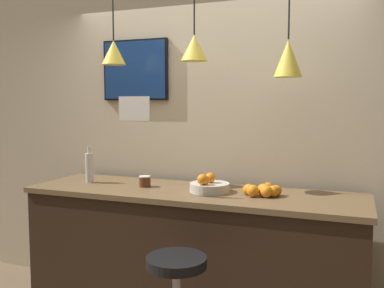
{
  "coord_description": "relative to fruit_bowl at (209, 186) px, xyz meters",
  "views": [
    {
      "loc": [
        1.13,
        -2.26,
        1.68
      ],
      "look_at": [
        0.0,
        0.68,
        1.38
      ],
      "focal_mm": 40.0,
      "sensor_mm": 36.0,
      "label": 1
    }
  ],
  "objects": [
    {
      "name": "pendant_lamp_left",
      "position": [
        -0.82,
        0.05,
        1.01
      ],
      "size": [
        0.19,
        0.19,
        0.81
      ],
      "color": "black"
    },
    {
      "name": "pendant_lamp_middle",
      "position": [
        -0.14,
        0.05,
        1.01
      ],
      "size": [
        0.2,
        0.2,
        0.81
      ],
      "color": "black"
    },
    {
      "name": "pendant_lamp_right",
      "position": [
        0.55,
        0.05,
        0.91
      ],
      "size": [
        0.2,
        0.2,
        0.94
      ],
      "color": "black"
    },
    {
      "name": "juice_bottle",
      "position": [
        -1.04,
        0.01,
        0.08
      ],
      "size": [
        0.07,
        0.07,
        0.3
      ],
      "color": "silver",
      "rests_on": "service_counter"
    },
    {
      "name": "spread_jar",
      "position": [
        -0.53,
        0.01,
        -0.0
      ],
      "size": [
        0.09,
        0.09,
        0.09
      ],
      "color": "#562D19",
      "rests_on": "service_counter"
    },
    {
      "name": "fruit_bowl",
      "position": [
        0.0,
        0.0,
        0.0
      ],
      "size": [
        0.29,
        0.29,
        0.14
      ],
      "color": "beige",
      "rests_on": "service_counter"
    },
    {
      "name": "service_counter",
      "position": [
        -0.14,
        0.01,
        -0.56
      ],
      "size": [
        2.53,
        0.72,
        1.03
      ],
      "color": "black",
      "rests_on": "ground_plane"
    },
    {
      "name": "mounted_tv",
      "position": [
        -0.83,
        0.42,
        0.9
      ],
      "size": [
        0.62,
        0.04,
        0.53
      ],
      "color": "black"
    },
    {
      "name": "hanging_menu_board",
      "position": [
        -0.46,
        -0.27,
        0.57
      ],
      "size": [
        0.24,
        0.01,
        0.17
      ],
      "color": "white"
    },
    {
      "name": "back_wall",
      "position": [
        -0.14,
        0.48,
        0.37
      ],
      "size": [
        8.0,
        0.06,
        2.9
      ],
      "color": "beige",
      "rests_on": "ground_plane"
    },
    {
      "name": "orange_pile",
      "position": [
        0.4,
        0.02,
        -0.01
      ],
      "size": [
        0.27,
        0.25,
        0.09
      ],
      "color": "orange",
      "rests_on": "service_counter"
    }
  ]
}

